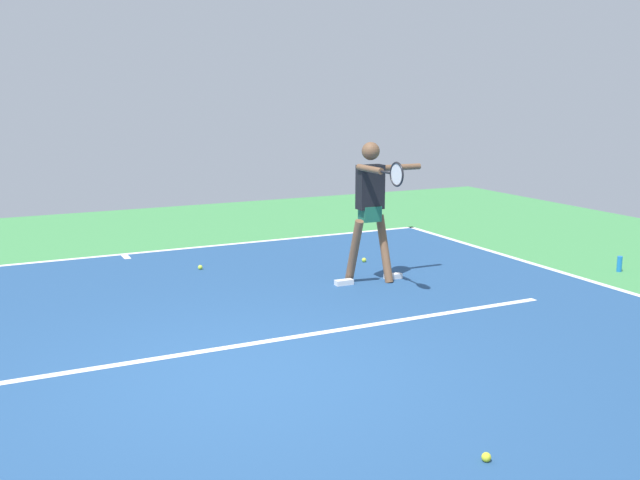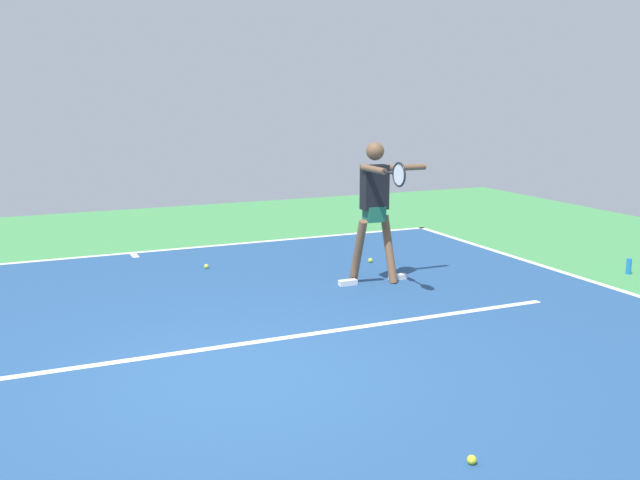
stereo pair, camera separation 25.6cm
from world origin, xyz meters
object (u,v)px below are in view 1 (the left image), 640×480
tennis_player (372,202)px  water_bottle (619,264)px  tennis_ball_near_player (364,260)px  tennis_ball_far_corner (200,267)px  tennis_ball_near_service_line (486,457)px

tennis_player → water_bottle: bearing=164.3°
tennis_ball_near_player → tennis_ball_far_corner: size_ratio=1.00×
tennis_ball_near_player → tennis_ball_far_corner: 2.39m
tennis_player → tennis_ball_near_service_line: tennis_player is taller
tennis_ball_far_corner → water_bottle: size_ratio=0.30×
tennis_ball_near_service_line → tennis_ball_far_corner: bearing=-88.5°
tennis_ball_far_corner → water_bottle: water_bottle is taller
tennis_ball_far_corner → water_bottle: bearing=153.0°
tennis_player → water_bottle: (-3.42, 1.00, -0.96)m
tennis_ball_near_player → tennis_ball_far_corner: bearing=-14.8°
water_bottle → tennis_ball_far_corner: bearing=-27.0°
tennis_ball_far_corner → water_bottle: (-5.24, 2.67, 0.08)m
tennis_ball_near_service_line → tennis_ball_near_player: (-2.15, -5.54, 0.00)m
tennis_player → water_bottle: 3.70m
tennis_player → tennis_ball_far_corner: bearing=-41.9°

